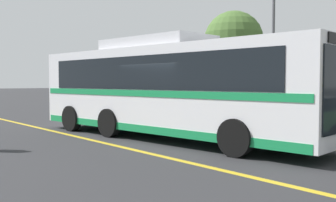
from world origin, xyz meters
The scene contains 9 objects.
ground_plane centered at (0.00, 0.00, 0.00)m, with size 220.00×220.00×0.00m, color #2D2D30.
lane_strip_0 centered at (-0.38, -2.03, 0.00)m, with size 0.20×31.53×0.01m, color gold.
curb_strip centered at (-0.38, 7.00, 0.07)m, with size 39.53×0.36×0.15m, color #99999E.
transit_bus centered at (-0.40, 0.17, 1.76)m, with size 12.01×3.69×3.46m.
parked_car_0 centered at (-10.25, 5.32, 0.73)m, with size 4.98×2.18×1.44m.
parked_car_1 centered at (-4.09, 5.45, 0.79)m, with size 4.47×2.12×1.58m.
parked_car_2 centered at (1.39, 5.11, 0.76)m, with size 4.02×2.02×1.52m.
street_lamp centered at (-1.48, 7.70, 5.41)m, with size 0.56×0.56×7.25m.
tree_1 centered at (-6.07, 10.13, 4.45)m, with size 3.59×3.59×6.26m.
Camera 1 is at (9.89, -8.40, 1.94)m, focal length 42.00 mm.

